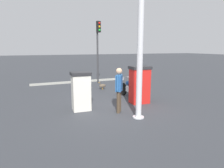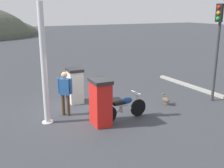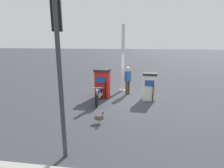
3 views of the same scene
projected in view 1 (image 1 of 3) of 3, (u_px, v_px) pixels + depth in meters
ground_plane at (112, 106)px, 8.23m from camera, size 120.00×120.00×0.00m
fuel_pump_near at (140, 85)px, 8.60m from camera, size 0.69×0.89×1.63m
fuel_pump_far at (81, 91)px, 7.63m from camera, size 0.69×0.77×1.50m
motorcycle_near_pump at (130, 89)px, 9.53m from camera, size 1.97×0.56×0.97m
attendant_person at (119, 87)px, 7.31m from camera, size 0.51×0.41×1.69m
wandering_duck at (102, 86)px, 11.47m from camera, size 0.22×0.49×0.49m
roadside_traffic_light at (98, 42)px, 13.12m from camera, size 0.40×0.29×4.12m
canopy_support_pole at (140, 61)px, 6.54m from camera, size 0.40×0.40×4.15m
road_edge_kerb at (79, 82)px, 13.82m from camera, size 0.39×6.44×0.12m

